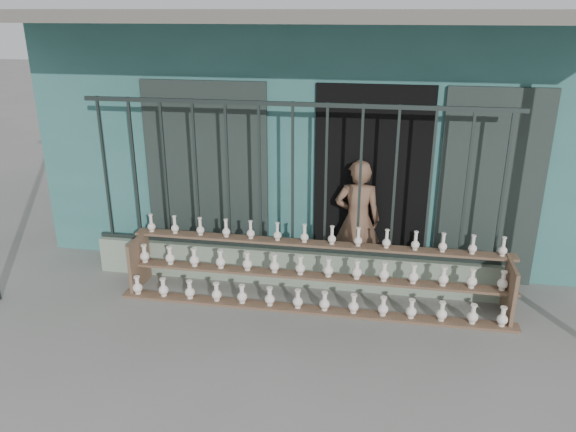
# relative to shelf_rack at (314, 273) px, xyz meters

# --- Properties ---
(ground) EXTENTS (60.00, 60.00, 0.00)m
(ground) POSITION_rel_shelf_rack_xyz_m (-0.33, -0.88, -0.36)
(ground) COLOR slate
(workshop_building) EXTENTS (7.40, 6.60, 3.21)m
(workshop_building) POSITION_rel_shelf_rack_xyz_m (-0.32, 3.35, 1.26)
(workshop_building) COLOR #326A67
(workshop_building) RESTS_ON ground
(parapet_wall) EXTENTS (5.00, 0.20, 0.45)m
(parapet_wall) POSITION_rel_shelf_rack_xyz_m (-0.33, 0.42, -0.14)
(parapet_wall) COLOR gray
(parapet_wall) RESTS_ON ground
(security_fence) EXTENTS (5.00, 0.04, 1.80)m
(security_fence) POSITION_rel_shelf_rack_xyz_m (-0.33, 0.42, 0.98)
(security_fence) COLOR #283330
(security_fence) RESTS_ON parapet_wall
(shelf_rack) EXTENTS (4.50, 0.68, 0.85)m
(shelf_rack) POSITION_rel_shelf_rack_xyz_m (0.00, 0.00, 0.00)
(shelf_rack) COLOR brown
(shelf_rack) RESTS_ON ground
(elderly_woman) EXTENTS (0.57, 0.39, 1.54)m
(elderly_woman) POSITION_rel_shelf_rack_xyz_m (0.43, 0.73, 0.40)
(elderly_woman) COLOR brown
(elderly_woman) RESTS_ON ground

